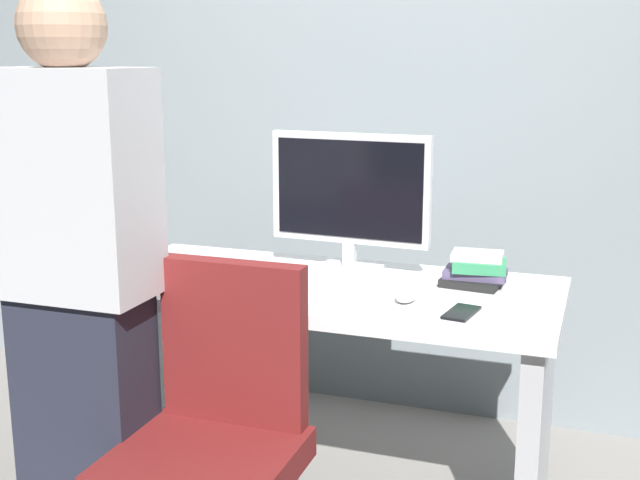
# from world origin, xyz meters

# --- Properties ---
(wall_back) EXTENTS (6.40, 0.10, 3.00)m
(wall_back) POSITION_xyz_m (0.00, 0.89, 1.50)
(wall_back) COLOR gray
(wall_back) RESTS_ON ground
(desk) EXTENTS (1.45, 0.66, 0.76)m
(desk) POSITION_xyz_m (0.00, 0.00, 0.52)
(desk) COLOR white
(desk) RESTS_ON ground
(office_chair) EXTENTS (0.52, 0.52, 0.94)m
(office_chair) POSITION_xyz_m (-0.09, -0.63, 0.43)
(office_chair) COLOR black
(office_chair) RESTS_ON ground
(person_at_desk) EXTENTS (0.40, 0.24, 1.64)m
(person_at_desk) POSITION_xyz_m (-0.47, -0.61, 0.84)
(person_at_desk) COLOR #262838
(person_at_desk) RESTS_ON ground
(monitor) EXTENTS (0.54, 0.15, 0.46)m
(monitor) POSITION_xyz_m (0.03, 0.17, 1.01)
(monitor) COLOR silver
(monitor) RESTS_ON desk
(keyboard) EXTENTS (0.44, 0.15, 0.02)m
(keyboard) POSITION_xyz_m (-0.00, -0.11, 0.77)
(keyboard) COLOR white
(keyboard) RESTS_ON desk
(mouse) EXTENTS (0.06, 0.10, 0.03)m
(mouse) POSITION_xyz_m (0.29, -0.11, 0.78)
(mouse) COLOR white
(mouse) RESTS_ON desk
(cup_near_keyboard) EXTENTS (0.07, 0.07, 0.09)m
(cup_near_keyboard) POSITION_xyz_m (-0.50, -0.16, 0.81)
(cup_near_keyboard) COLOR #D84C3F
(cup_near_keyboard) RESTS_ON desk
(book_stack) EXTENTS (0.20, 0.17, 0.10)m
(book_stack) POSITION_xyz_m (0.45, 0.14, 0.81)
(book_stack) COLOR black
(book_stack) RESTS_ON desk
(cell_phone) EXTENTS (0.09, 0.15, 0.01)m
(cell_phone) POSITION_xyz_m (0.46, -0.17, 0.76)
(cell_phone) COLOR black
(cell_phone) RESTS_ON desk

